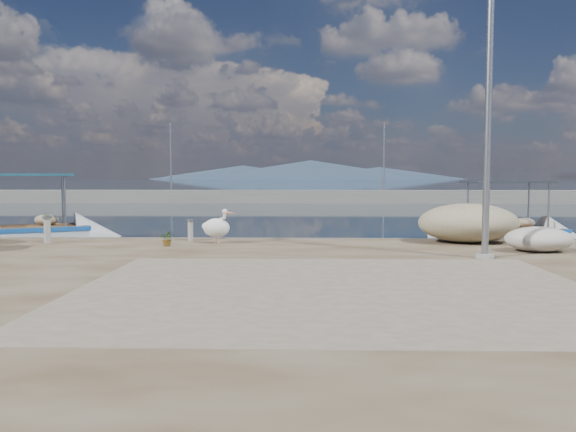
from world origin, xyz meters
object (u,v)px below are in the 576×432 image
Objects in this scene: boat_left at (23,236)px; lamp_post at (488,120)px; pelican at (217,227)px; bollard_near at (190,229)px; boat_right at (505,237)px.

boat_left is 0.93× the size of lamp_post.
bollard_near is (-0.93, 0.74, -0.13)m from pelican.
boat_right is 0.82× the size of lamp_post.
boat_right is 8.75× the size of bollard_near.
pelican is at bearing -54.68° from boat_left.
boat_right is 8.99m from lamp_post.
boat_left reaches higher than boat_right.
boat_right is at bearing -24.58° from boat_left.
lamp_post reaches higher than pelican.
bollard_near is at bearing 162.11° from pelican.
bollard_near is (-7.83, 3.50, -2.94)m from lamp_post.
boat_left is 7.88m from bollard_near.
lamp_post is (14.84, -7.04, 3.56)m from boat_left.
pelican is (7.94, -4.28, 0.75)m from boat_left.
bollard_near is at bearing -166.53° from boat_right.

